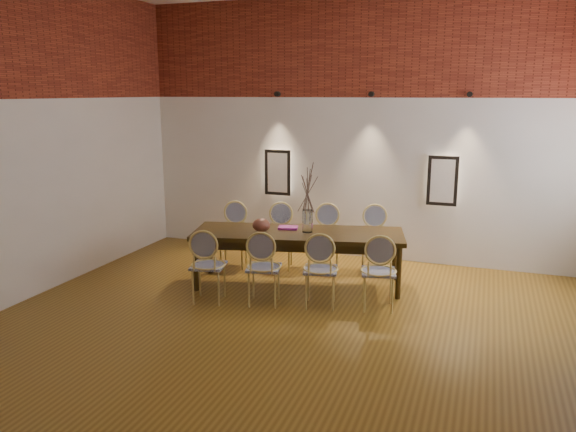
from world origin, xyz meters
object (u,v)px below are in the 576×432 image
(chair_near_c, at_px, (321,269))
(chair_far_a, at_px, (233,236))
(vase, at_px, (308,221))
(bowl, at_px, (261,225))
(dining_table, at_px, (298,259))
(chair_far_d, at_px, (375,240))
(book, at_px, (288,228))
(chair_near_a, at_px, (208,265))
(chair_near_b, at_px, (264,267))
(chair_near_d, at_px, (379,271))
(chair_far_b, at_px, (279,237))
(chair_far_c, at_px, (327,239))

(chair_near_c, distance_m, chair_far_a, 2.02)
(vase, relative_size, bowl, 1.25)
(dining_table, height_order, bowl, bowl)
(chair_far_d, bearing_deg, vase, 38.34)
(chair_far_a, bearing_deg, dining_table, 145.19)
(book, bearing_deg, vase, -15.42)
(dining_table, relative_size, chair_near_a, 2.98)
(bowl, relative_size, book, 0.92)
(chair_near_b, bearing_deg, bowl, 101.59)
(chair_near_c, bearing_deg, dining_table, 115.62)
(chair_far_d, bearing_deg, dining_table, 34.81)
(dining_table, distance_m, bowl, 0.68)
(chair_near_d, bearing_deg, chair_far_b, 133.80)
(chair_near_b, relative_size, book, 3.62)
(chair_near_b, xyz_separation_m, chair_far_b, (-0.33, 1.42, 0.00))
(chair_far_d, bearing_deg, chair_near_c, 64.38)
(chair_far_a, height_order, chair_far_d, same)
(chair_near_a, bearing_deg, book, 44.48)
(chair_far_c, xyz_separation_m, book, (-0.36, -0.68, 0.30))
(chair_near_d, distance_m, chair_far_d, 1.46)
(vase, bearing_deg, chair_far_b, 136.10)
(chair_near_a, distance_m, chair_near_c, 1.40)
(chair_far_c, bearing_deg, chair_near_b, 64.38)
(chair_far_d, distance_m, vase, 1.25)
(chair_near_c, xyz_separation_m, chair_far_c, (-0.33, 1.42, 0.00))
(vase, bearing_deg, chair_near_d, -25.40)
(chair_far_d, height_order, book, chair_far_d)
(dining_table, relative_size, chair_near_d, 2.98)
(chair_near_d, xyz_separation_m, book, (-1.37, 0.59, 0.30))
(chair_near_b, xyz_separation_m, book, (-0.01, 0.90, 0.30))
(chair_near_a, distance_m, book, 1.29)
(chair_near_c, distance_m, chair_far_b, 1.62)
(chair_far_b, relative_size, chair_far_d, 1.00)
(chair_far_b, relative_size, bowl, 3.92)
(chair_near_a, xyz_separation_m, chair_near_d, (2.05, 0.47, 0.00))
(chair_far_d, bearing_deg, bowl, 26.87)
(chair_near_b, distance_m, chair_far_a, 1.62)
(chair_far_a, bearing_deg, chair_far_d, -180.00)
(chair_near_b, relative_size, chair_far_d, 1.00)
(dining_table, xyz_separation_m, chair_near_a, (-0.86, -0.95, 0.09))
(chair_near_b, distance_m, chair_near_c, 0.70)
(chair_near_d, relative_size, vase, 3.13)
(chair_near_b, bearing_deg, book, 77.38)
(chair_near_c, bearing_deg, vase, 106.99)
(dining_table, distance_m, chair_far_b, 0.82)
(chair_far_c, bearing_deg, chair_near_a, 46.20)
(chair_near_c, xyz_separation_m, chair_far_a, (-1.69, 1.11, 0.00))
(chair_near_a, distance_m, chair_near_d, 2.10)
(dining_table, xyz_separation_m, chair_near_c, (0.50, -0.63, 0.09))
(chair_far_a, distance_m, bowl, 1.03)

